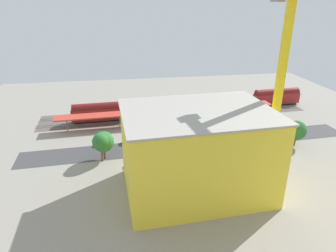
% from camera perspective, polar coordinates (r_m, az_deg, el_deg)
% --- Properties ---
extents(ground_plane, '(145.23, 145.23, 0.00)m').
position_cam_1_polar(ground_plane, '(86.58, 4.13, -2.29)').
color(ground_plane, gray).
rests_on(ground_plane, ground).
extents(rail_bed, '(91.36, 18.56, 0.01)m').
position_cam_1_polar(rail_bed, '(105.24, 1.55, 2.41)').
color(rail_bed, '#5B544C').
rests_on(rail_bed, ground).
extents(street_asphalt, '(91.11, 13.57, 0.01)m').
position_cam_1_polar(street_asphalt, '(83.44, 4.70, -3.32)').
color(street_asphalt, '#424244').
rests_on(street_asphalt, ground).
extents(track_rails, '(90.66, 12.14, 0.12)m').
position_cam_1_polar(track_rails, '(105.18, 1.55, 2.50)').
color(track_rails, '#9E9EA8').
rests_on(track_rails, ground).
extents(platform_canopy_near, '(69.46, 8.14, 4.33)m').
position_cam_1_polar(platform_canopy_near, '(95.89, 0.15, 2.97)').
color(platform_canopy_near, '#C63D2D').
rests_on(platform_canopy_near, ground).
extents(locomotive, '(15.22, 3.45, 5.05)m').
position_cam_1_polar(locomotive, '(111.59, 9.76, 4.26)').
color(locomotive, black).
rests_on(locomotive, ground).
extents(passenger_coach, '(17.72, 4.00, 6.19)m').
position_cam_1_polar(passenger_coach, '(119.95, 19.77, 5.26)').
color(passenger_coach, black).
rests_on(passenger_coach, ground).
extents(freight_coach_far, '(19.06, 4.09, 6.18)m').
position_cam_1_polar(freight_coach_far, '(99.78, -12.41, 2.69)').
color(freight_coach_far, black).
rests_on(freight_coach_far, ground).
extents(parked_car_0, '(4.89, 2.08, 1.51)m').
position_cam_1_polar(parked_car_0, '(90.66, 13.69, -1.25)').
color(parked_car_0, black).
rests_on(parked_car_0, ground).
extents(parked_car_1, '(4.16, 2.02, 1.63)m').
position_cam_1_polar(parked_car_1, '(88.16, 9.93, -1.59)').
color(parked_car_1, black).
rests_on(parked_car_1, ground).
extents(parked_car_2, '(4.68, 1.92, 1.70)m').
position_cam_1_polar(parked_car_2, '(86.71, 5.52, -1.75)').
color(parked_car_2, black).
rests_on(parked_car_2, ground).
extents(parked_car_3, '(4.77, 1.89, 1.75)m').
position_cam_1_polar(parked_car_3, '(84.86, 1.35, -2.19)').
color(parked_car_3, black).
rests_on(parked_car_3, ground).
extents(parked_car_4, '(4.24, 2.05, 1.84)m').
position_cam_1_polar(parked_car_4, '(84.25, -2.57, -2.38)').
color(parked_car_4, black).
rests_on(parked_car_4, ground).
extents(parked_car_5, '(4.29, 2.18, 1.72)m').
position_cam_1_polar(parked_car_5, '(83.99, -7.21, -2.67)').
color(parked_car_5, black).
rests_on(parked_car_5, ground).
extents(parked_car_6, '(4.76, 2.13, 1.70)m').
position_cam_1_polar(parked_car_6, '(84.14, -11.81, -2.96)').
color(parked_car_6, black).
rests_on(parked_car_6, ground).
extents(construction_building, '(29.04, 21.60, 16.97)m').
position_cam_1_polar(construction_building, '(60.56, 5.39, -4.98)').
color(construction_building, yellow).
rests_on(construction_building, ground).
extents(construction_roof_slab, '(29.67, 22.23, 0.40)m').
position_cam_1_polar(construction_roof_slab, '(57.05, 5.71, 2.77)').
color(construction_roof_slab, '#ADA89E').
rests_on(construction_roof_slab, construction_building).
extents(tower_crane, '(4.73, 25.67, 38.11)m').
position_cam_1_polar(tower_crane, '(66.65, 21.49, 8.87)').
color(tower_crane, gray).
rests_on(tower_crane, ground).
extents(box_truck_0, '(9.01, 3.16, 3.22)m').
position_cam_1_polar(box_truck_0, '(76.83, -1.78, -4.34)').
color(box_truck_0, black).
rests_on(box_truck_0, ground).
extents(street_tree_0, '(4.16, 4.16, 7.33)m').
position_cam_1_polar(street_tree_0, '(73.92, -12.54, -2.92)').
color(street_tree_0, brown).
rests_on(street_tree_0, ground).
extents(street_tree_1, '(4.75, 4.75, 7.00)m').
position_cam_1_polar(street_tree_1, '(82.21, 15.34, -0.99)').
color(street_tree_1, brown).
rests_on(street_tree_1, ground).
extents(street_tree_2, '(5.64, 5.64, 8.31)m').
position_cam_1_polar(street_tree_2, '(80.13, 13.53, -0.75)').
color(street_tree_2, brown).
rests_on(street_tree_2, ground).
extents(street_tree_3, '(5.14, 5.14, 7.23)m').
position_cam_1_polar(street_tree_3, '(75.12, -12.08, -2.93)').
color(street_tree_3, brown).
rests_on(street_tree_3, ground).
extents(street_tree_4, '(4.84, 4.84, 7.38)m').
position_cam_1_polar(street_tree_4, '(74.57, -2.14, -2.36)').
color(street_tree_4, brown).
rests_on(street_tree_4, ground).
extents(street_tree_5, '(5.21, 5.21, 7.10)m').
position_cam_1_polar(street_tree_5, '(87.23, 23.07, -0.75)').
color(street_tree_5, brown).
rests_on(street_tree_5, ground).
extents(traffic_light, '(0.50, 0.36, 6.90)m').
position_cam_1_polar(traffic_light, '(86.51, 6.32, 0.88)').
color(traffic_light, '#333333').
rests_on(traffic_light, ground).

